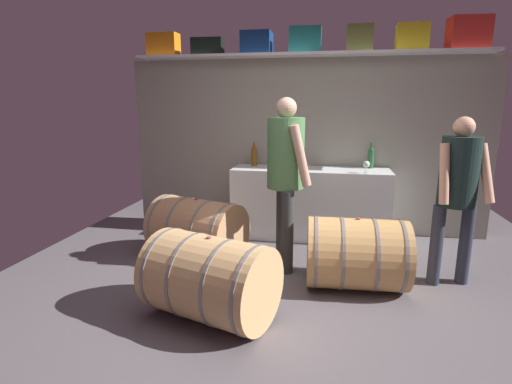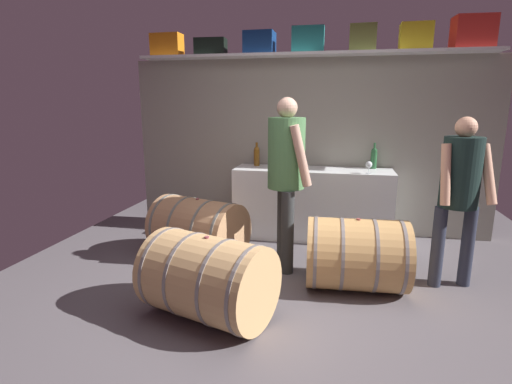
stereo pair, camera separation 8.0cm
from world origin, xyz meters
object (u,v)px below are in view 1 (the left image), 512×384
at_px(toolcase_teal, 305,40).
at_px(toolcase_olive, 360,39).
at_px(toolcase_yellow, 412,37).
at_px(wine_barrel_near, 197,229).
at_px(toolcase_navy, 257,43).
at_px(wine_bottle_dark, 288,156).
at_px(wine_glass, 366,165).
at_px(toolcase_black, 208,47).
at_px(wine_bottle_green, 371,157).
at_px(winemaker_pouring, 458,185).
at_px(visitor_tasting, 286,166).
at_px(toolcase_red, 468,33).
at_px(toolcase_orange, 163,45).
at_px(wine_bottle_amber, 254,155).
at_px(wine_barrel_flank, 356,253).
at_px(work_cabinet, 310,203).
at_px(wine_barrel_far, 210,279).

height_order(toolcase_teal, toolcase_olive, toolcase_teal).
bearing_deg(toolcase_yellow, wine_barrel_near, -152.11).
height_order(toolcase_navy, wine_bottle_dark, toolcase_navy).
bearing_deg(wine_glass, toolcase_olive, 108.60).
bearing_deg(toolcase_black, wine_barrel_near, -84.38).
distance_m(toolcase_olive, wine_bottle_green, 1.36).
distance_m(toolcase_yellow, wine_bottle_green, 1.40).
bearing_deg(winemaker_pouring, toolcase_yellow, -92.92).
relative_size(toolcase_black, toolcase_yellow, 1.12).
height_order(toolcase_navy, visitor_tasting, toolcase_navy).
bearing_deg(toolcase_navy, wine_bottle_dark, -15.78).
distance_m(wine_bottle_green, visitor_tasting, 1.46).
distance_m(toolcase_teal, visitor_tasting, 1.74).
height_order(toolcase_yellow, toolcase_red, toolcase_red).
bearing_deg(toolcase_orange, visitor_tasting, -32.92).
relative_size(toolcase_olive, visitor_tasting, 0.17).
bearing_deg(toolcase_olive, toolcase_black, -177.14).
bearing_deg(toolcase_teal, toolcase_black, 179.52).
bearing_deg(wine_bottle_dark, wine_bottle_amber, 170.47).
height_order(toolcase_olive, wine_barrel_flank, toolcase_olive).
height_order(toolcase_olive, wine_bottle_dark, toolcase_olive).
distance_m(toolcase_olive, wine_barrel_flank, 2.51).
distance_m(toolcase_orange, work_cabinet, 2.67).
height_order(toolcase_teal, winemaker_pouring, toolcase_teal).
xyz_separation_m(wine_bottle_amber, wine_barrel_flank, (1.19, -1.45, -0.66)).
relative_size(toolcase_orange, winemaker_pouring, 0.25).
xyz_separation_m(toolcase_yellow, toolcase_red, (0.58, 0.00, 0.03)).
relative_size(toolcase_yellow, visitor_tasting, 0.20).
bearing_deg(toolcase_navy, wine_barrel_far, -87.72).
distance_m(toolcase_navy, toolcase_red, 2.33).
bearing_deg(visitor_tasting, toolcase_yellow, 116.41).
xyz_separation_m(wine_glass, wine_barrel_near, (-1.76, -0.72, -0.63)).
xyz_separation_m(toolcase_black, toolcase_navy, (0.61, 0.00, 0.03)).
relative_size(toolcase_orange, wine_bottle_green, 1.22).
xyz_separation_m(wine_glass, winemaker_pouring, (0.70, -0.90, -0.02)).
height_order(toolcase_teal, toolcase_red, toolcase_red).
bearing_deg(wine_bottle_green, toolcase_orange, -179.65).
bearing_deg(visitor_tasting, wine_bottle_dark, 169.34).
distance_m(wine_barrel_far, winemaker_pouring, 2.27).
bearing_deg(wine_barrel_near, toolcase_teal, 65.94).
relative_size(wine_bottle_green, wine_barrel_flank, 0.34).
height_order(work_cabinet, wine_barrel_far, work_cabinet).
xyz_separation_m(work_cabinet, wine_barrel_flank, (0.48, -1.32, -0.10)).
relative_size(toolcase_olive, wine_bottle_dark, 0.93).
xyz_separation_m(toolcase_black, wine_barrel_near, (0.17, -1.08, -1.97)).
bearing_deg(wine_glass, toolcase_orange, 171.68).
relative_size(wine_bottle_dark, wine_glass, 2.24).
relative_size(toolcase_orange, wine_barrel_flank, 0.42).
height_order(wine_bottle_green, visitor_tasting, visitor_tasting).
bearing_deg(wine_barrel_flank, toolcase_teal, 108.32).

